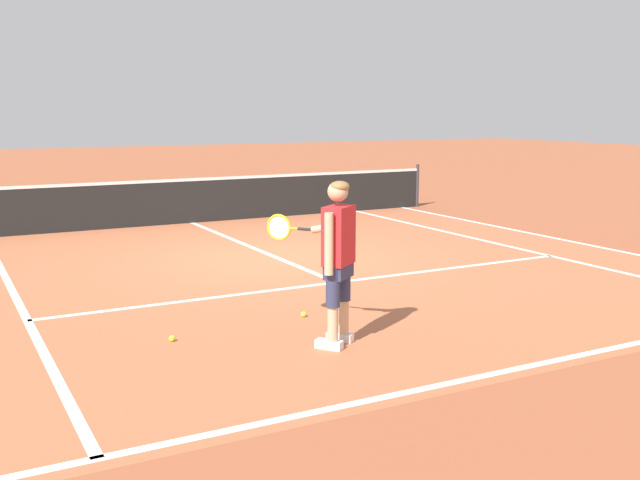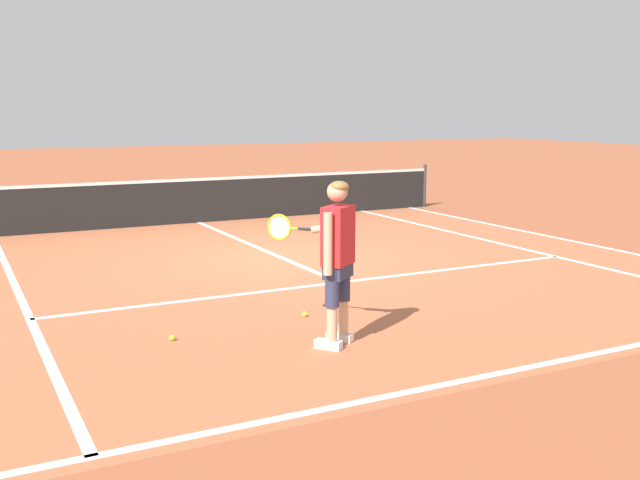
{
  "view_description": "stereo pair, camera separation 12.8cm",
  "coord_description": "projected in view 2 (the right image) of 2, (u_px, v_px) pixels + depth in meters",
  "views": [
    {
      "loc": [
        -5.01,
        -10.93,
        2.4
      ],
      "look_at": [
        -1.38,
        -4.13,
        1.05
      ],
      "focal_mm": 41.46,
      "sensor_mm": 36.0,
      "label": 1
    },
    {
      "loc": [
        -4.9,
        -10.99,
        2.4
      ],
      "look_at": [
        -1.38,
        -4.13,
        1.05
      ],
      "focal_mm": 41.46,
      "sensor_mm": 36.0,
      "label": 2
    }
  ],
  "objects": [
    {
      "name": "line_service",
      "position": [
        340.0,
        282.0,
        10.46
      ],
      "size": [
        8.23,
        0.1,
        0.01
      ],
      "primitive_type": "cube",
      "color": "white",
      "rests_on": "ground"
    },
    {
      "name": "line_centre_service",
      "position": [
        254.0,
        246.0,
        13.26
      ],
      "size": [
        0.1,
        6.4,
        0.01
      ],
      "primitive_type": "cube",
      "color": "white",
      "rests_on": "ground"
    },
    {
      "name": "line_singles_right",
      "position": [
        505.0,
        245.0,
        13.4
      ],
      "size": [
        0.1,
        10.3,
        0.01
      ],
      "primitive_type": "cube",
      "color": "white",
      "rests_on": "ground"
    },
    {
      "name": "line_baseline",
      "position": [
        535.0,
        366.0,
        7.04
      ],
      "size": [
        10.98,
        0.1,
        0.01
      ],
      "primitive_type": "cube",
      "color": "white",
      "rests_on": "ground"
    },
    {
      "name": "court_inner_surface",
      "position": [
        301.0,
        266.0,
        11.55
      ],
      "size": [
        10.98,
        10.7,
        0.0
      ],
      "primitive_type": "cube",
      "color": "#B2603D",
      "rests_on": "ground"
    },
    {
      "name": "line_doubles_right",
      "position": [
        562.0,
        239.0,
        14.02
      ],
      "size": [
        0.1,
        10.3,
        0.01
      ],
      "primitive_type": "cube",
      "color": "white",
      "rests_on": "ground"
    },
    {
      "name": "ground_plane",
      "position": [
        281.0,
        257.0,
        12.25
      ],
      "size": [
        80.0,
        80.0,
        0.0
      ],
      "primitive_type": "plane",
      "color": "#9E5133"
    },
    {
      "name": "line_singles_left",
      "position": [
        20.0,
        296.0,
        9.7
      ],
      "size": [
        0.1,
        10.3,
        0.01
      ],
      "primitive_type": "cube",
      "color": "white",
      "rests_on": "ground"
    },
    {
      "name": "tennis_ball_by_baseline",
      "position": [
        172.0,
        338.0,
        7.81
      ],
      "size": [
        0.07,
        0.07,
        0.07
      ],
      "primitive_type": "sphere",
      "color": "#CCE02D",
      "rests_on": "ground"
    },
    {
      "name": "tennis_net",
      "position": [
        198.0,
        200.0,
        15.98
      ],
      "size": [
        11.96,
        0.08,
        1.07
      ],
      "color": "#333338",
      "rests_on": "ground"
    },
    {
      "name": "tennis_player",
      "position": [
        336.0,
        252.0,
        7.51
      ],
      "size": [
        0.63,
        1.2,
        1.71
      ],
      "color": "white",
      "rests_on": "ground"
    },
    {
      "name": "tennis_ball_near_feet",
      "position": [
        305.0,
        314.0,
        8.71
      ],
      "size": [
        0.07,
        0.07,
        0.07
      ],
      "primitive_type": "sphere",
      "color": "#CCE02D",
      "rests_on": "ground"
    }
  ]
}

